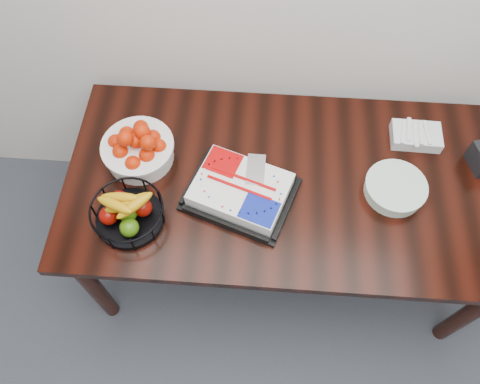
# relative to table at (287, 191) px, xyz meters

# --- Properties ---
(table) EXTENTS (1.80, 0.90, 0.75)m
(table) POSITION_rel_table_xyz_m (0.00, 0.00, 0.00)
(table) COLOR black
(table) RESTS_ON ground
(cake_tray) EXTENTS (0.48, 0.43, 0.08)m
(cake_tray) POSITION_rel_table_xyz_m (-0.19, -0.08, 0.12)
(cake_tray) COLOR black
(cake_tray) RESTS_ON table
(tangerine_bowl) EXTENTS (0.29, 0.29, 0.18)m
(tangerine_bowl) POSITION_rel_table_xyz_m (-0.61, 0.07, 0.17)
(tangerine_bowl) COLOR white
(tangerine_bowl) RESTS_ON table
(fruit_basket) EXTENTS (0.27, 0.27, 0.15)m
(fruit_basket) POSITION_rel_table_xyz_m (-0.60, -0.22, 0.15)
(fruit_basket) COLOR black
(fruit_basket) RESTS_ON table
(plate_stack) EXTENTS (0.24, 0.24, 0.06)m
(plate_stack) POSITION_rel_table_xyz_m (0.41, -0.03, 0.12)
(plate_stack) COLOR white
(plate_stack) RESTS_ON table
(fork_bag) EXTENTS (0.20, 0.14, 0.06)m
(fork_bag) POSITION_rel_table_xyz_m (0.52, 0.24, 0.11)
(fork_bag) COLOR silver
(fork_bag) RESTS_ON table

